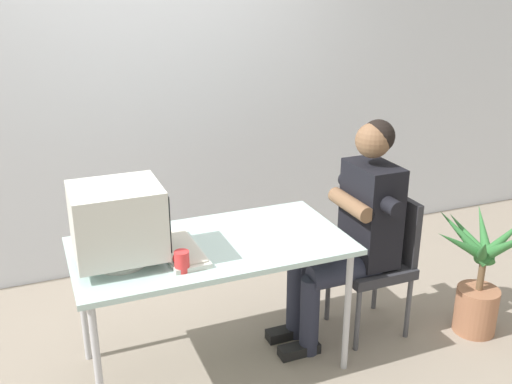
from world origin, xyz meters
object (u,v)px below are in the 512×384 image
at_px(office_chair, 379,256).
at_px(potted_plant, 481,274).
at_px(crt_monitor, 118,222).
at_px(desk_mug, 182,261).
at_px(desk, 211,253).
at_px(keyboard, 181,249).
at_px(person_seated, 354,226).

relative_size(office_chair, potted_plant, 1.08).
relative_size(crt_monitor, office_chair, 0.50).
bearing_deg(desk_mug, crt_monitor, 142.57).
bearing_deg(office_chair, crt_monitor, -179.11).
bearing_deg(office_chair, desk, 178.92).
relative_size(desk, crt_monitor, 3.35).
bearing_deg(desk_mug, office_chair, 9.64).
bearing_deg(keyboard, desk, 12.58).
relative_size(desk, office_chair, 1.68).
bearing_deg(crt_monitor, potted_plant, -6.91).
height_order(crt_monitor, person_seated, person_seated).
bearing_deg(office_chair, person_seated, -180.00).
xyz_separation_m(desk, keyboard, (-0.17, -0.04, 0.07)).
xyz_separation_m(crt_monitor, keyboard, (0.29, 0.00, -0.20)).
bearing_deg(office_chair, keyboard, -179.09).
distance_m(person_seated, potted_plant, 0.84).
height_order(person_seated, desk_mug, person_seated).
xyz_separation_m(crt_monitor, office_chair, (1.51, 0.02, -0.47)).
distance_m(office_chair, desk_mug, 1.31).
height_order(office_chair, potted_plant, office_chair).
relative_size(person_seated, potted_plant, 1.67).
bearing_deg(person_seated, potted_plant, -20.44).
bearing_deg(crt_monitor, desk_mug, -37.43).
distance_m(crt_monitor, office_chair, 1.58).
height_order(crt_monitor, keyboard, crt_monitor).
relative_size(office_chair, desk_mug, 8.33).
bearing_deg(desk, crt_monitor, -174.77).
distance_m(crt_monitor, person_seated, 1.34).
xyz_separation_m(keyboard, potted_plant, (1.75, -0.25, -0.37)).
bearing_deg(office_chair, desk_mug, -170.36).
xyz_separation_m(keyboard, person_seated, (1.02, 0.02, -0.05)).
height_order(desk, desk_mug, desk_mug).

